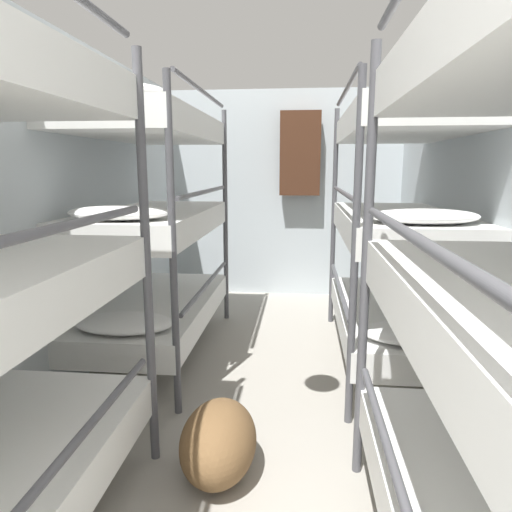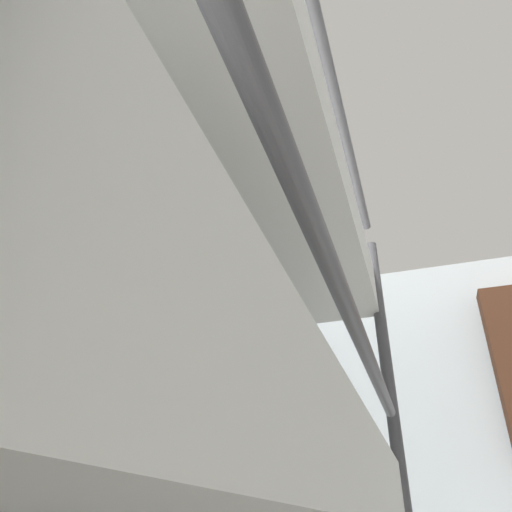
# 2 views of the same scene
# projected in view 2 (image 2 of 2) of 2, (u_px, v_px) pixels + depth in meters

# --- Properties ---
(bunk_stack_left_far) EXTENTS (0.82, 1.83, 2.02)m
(bunk_stack_left_far) POSITION_uv_depth(u_px,v_px,m) (151.00, 458.00, 0.92)
(bunk_stack_left_far) COLOR #4C4C51
(bunk_stack_left_far) RESTS_ON ground_plane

